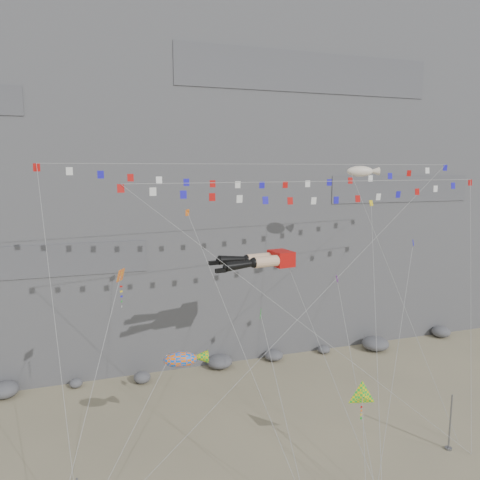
{
  "coord_description": "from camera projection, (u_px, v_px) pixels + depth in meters",
  "views": [
    {
      "loc": [
        -12.48,
        -26.92,
        20.29
      ],
      "look_at": [
        -0.47,
        9.0,
        14.49
      ],
      "focal_mm": 35.0,
      "sensor_mm": 36.0,
      "label": 1
    }
  ],
  "objects": [
    {
      "name": "flag_banner_lower",
      "position": [
        326.0,
        182.0,
        36.0
      ],
      "size": [
        30.99,
        9.97,
        22.39
      ],
      "color": "#BB0E0B",
      "rests_on": "ground"
    },
    {
      "name": "delta_kite",
      "position": [
        362.0,
        397.0,
        30.83
      ],
      "size": [
        3.85,
        5.59,
        7.88
      ],
      "color": "yellow",
      "rests_on": "ground"
    },
    {
      "name": "small_kite_a",
      "position": [
        190.0,
        219.0,
        35.11
      ],
      "size": [
        4.82,
        13.84,
        21.89
      ],
      "color": "orange",
      "rests_on": "ground"
    },
    {
      "name": "fish_windsock",
      "position": [
        180.0,
        360.0,
        31.05
      ],
      "size": [
        9.57,
        7.77,
        12.88
      ],
      "color": "orange",
      "rests_on": "ground"
    },
    {
      "name": "blimp_windsock",
      "position": [
        360.0,
        172.0,
        41.34
      ],
      "size": [
        4.42,
        11.78,
        22.84
      ],
      "color": "#F5E4C9",
      "rests_on": "ground"
    },
    {
      "name": "small_kite_c",
      "position": [
        261.0,
        316.0,
        30.77
      ],
      "size": [
        1.16,
        8.26,
        13.17
      ],
      "color": "green",
      "rests_on": "ground"
    },
    {
      "name": "cliff",
      "position": [
        185.0,
        131.0,
        58.44
      ],
      "size": [
        80.0,
        28.0,
        50.0
      ],
      "primitive_type": "cube",
      "color": "slate",
      "rests_on": "ground"
    },
    {
      "name": "anchor_pole_right",
      "position": [
        450.0,
        422.0,
        33.8
      ],
      "size": [
        0.12,
        0.12,
        4.26
      ],
      "primitive_type": "cylinder",
      "color": "slate",
      "rests_on": "ground"
    },
    {
      "name": "talus_boulders",
      "position": [
        220.0,
        362.0,
        48.07
      ],
      "size": [
        60.0,
        3.0,
        1.2
      ],
      "primitive_type": null,
      "color": "slate",
      "rests_on": "ground"
    },
    {
      "name": "harlequin_kite",
      "position": [
        120.0,
        276.0,
        29.8
      ],
      "size": [
        5.69,
        8.8,
        16.35
      ],
      "color": "red",
      "rests_on": "ground"
    },
    {
      "name": "ground",
      "position": [
        288.0,
        466.0,
        32.22
      ],
      "size": [
        120.0,
        120.0,
        0.0
      ],
      "primitive_type": "plane",
      "color": "gray",
      "rests_on": "ground"
    },
    {
      "name": "flag_banner_upper",
      "position": [
        274.0,
        164.0,
        38.0
      ],
      "size": [
        35.57,
        12.34,
        28.47
      ],
      "color": "#BB0E0B",
      "rests_on": "ground"
    },
    {
      "name": "legs_kite",
      "position": [
        261.0,
        260.0,
        36.76
      ],
      "size": [
        7.02,
        15.5,
        19.41
      ],
      "rotation": [
        0.0,
        0.0,
        0.14
      ],
      "color": "#BB0E0B",
      "rests_on": "ground"
    },
    {
      "name": "small_kite_d",
      "position": [
        371.0,
        209.0,
        38.93
      ],
      "size": [
        8.34,
        14.55,
        23.58
      ],
      "color": "yellow",
      "rests_on": "ground"
    },
    {
      "name": "small_kite_b",
      "position": [
        338.0,
        282.0,
        36.77
      ],
      "size": [
        3.65,
        11.55,
        16.25
      ],
      "color": "purple",
      "rests_on": "ground"
    },
    {
      "name": "small_kite_e",
      "position": [
        412.0,
        248.0,
        35.69
      ],
      "size": [
        8.38,
        8.06,
        18.17
      ],
      "color": "#1D16C2",
      "rests_on": "ground"
    }
  ]
}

